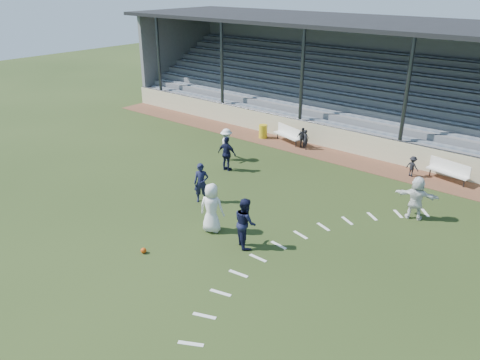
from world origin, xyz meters
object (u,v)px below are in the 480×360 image
Objects in this scene: bench_left at (288,133)px; player_white_lead at (212,208)px; trash_bin at (263,131)px; football at (144,251)px; player_navy_lead at (201,183)px; bench_right at (449,169)px.

player_white_lead is (3.55, -10.36, 0.38)m from bench_left.
trash_bin is 3.99× the size of football.
bench_left is 10.13× the size of football.
trash_bin is 9.11m from player_navy_lead.
player_white_lead reaches higher than football.
player_navy_lead is at bearing 106.48° from football.
bench_right is 1.18× the size of player_navy_lead.
player_navy_lead is (-1.26, 4.27, 0.76)m from football.
bench_right is at bearing -137.63° from player_white_lead.
bench_left and bench_right have the same top height.
bench_right is 10.19× the size of football.
football is at bearing -102.53° from bench_right.
player_navy_lead is at bearing -69.98° from trash_bin.
trash_bin reaches higher than football.
player_navy_lead is (-7.44, -8.96, 0.28)m from bench_right.
player_white_lead is 2.59m from player_navy_lead.
bench_left is at bearing -91.63° from player_white_lead.
football is 2.93m from player_white_lead.
player_white_lead reaches higher than trash_bin.
trash_bin is 13.54m from football.
player_navy_lead is at bearing -117.21° from bench_right.
bench_right is 1.06× the size of player_white_lead.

